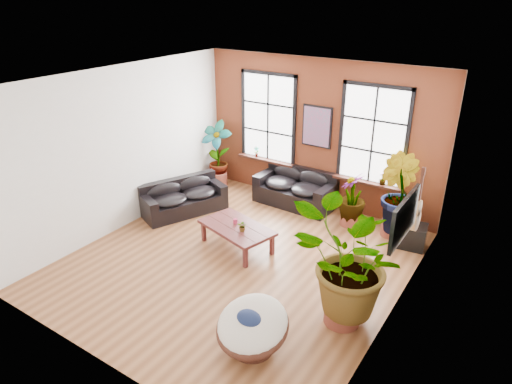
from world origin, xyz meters
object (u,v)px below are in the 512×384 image
coffee_table (237,229)px  papasan_chair (252,327)px  sofa_back (297,188)px  sofa_left (183,198)px

coffee_table → papasan_chair: size_ratio=1.48×
sofa_back → coffee_table: (-0.00, -2.52, 0.03)m
sofa_left → papasan_chair: bearing=-103.1°
papasan_chair → sofa_back: bearing=114.5°
sofa_back → coffee_table: bearing=-87.9°
coffee_table → sofa_back: bearing=105.0°
coffee_table → papasan_chair: 2.93m
sofa_left → coffee_table: size_ratio=1.24×
coffee_table → papasan_chair: bearing=-35.0°
sofa_back → sofa_left: size_ratio=0.93×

